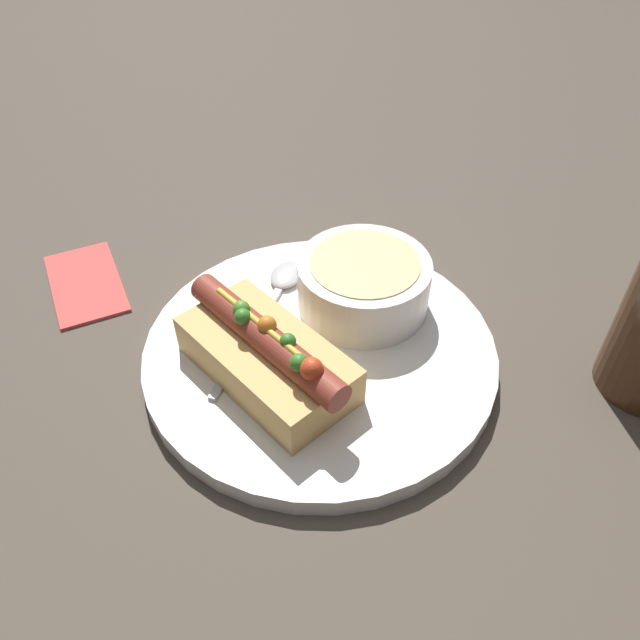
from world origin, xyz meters
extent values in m
plane|color=#4C4238|center=(0.00, 0.00, 0.00)|extent=(4.00, 4.00, 0.00)
cylinder|color=white|center=(0.00, 0.00, 0.01)|extent=(0.29, 0.29, 0.02)
cube|color=#DBAD60|center=(0.00, -0.05, 0.03)|extent=(0.15, 0.08, 0.03)
cylinder|color=brown|center=(0.00, -0.05, 0.06)|extent=(0.16, 0.04, 0.02)
sphere|color=orange|center=(0.00, -0.05, 0.07)|extent=(0.01, 0.01, 0.01)
sphere|color=#387A28|center=(0.04, -0.05, 0.07)|extent=(0.01, 0.01, 0.01)
sphere|color=#C63F1E|center=(0.05, -0.05, 0.07)|extent=(0.02, 0.02, 0.02)
sphere|color=#387A28|center=(-0.02, -0.06, 0.07)|extent=(0.01, 0.01, 0.01)
sphere|color=#518C2D|center=(-0.03, -0.05, 0.07)|extent=(0.01, 0.01, 0.01)
sphere|color=#387A28|center=(0.02, -0.05, 0.07)|extent=(0.01, 0.01, 0.01)
cylinder|color=gold|center=(0.00, -0.05, 0.07)|extent=(0.11, 0.01, 0.01)
cylinder|color=silver|center=(-0.02, 0.06, 0.04)|extent=(0.11, 0.11, 0.05)
cylinder|color=#D1C184|center=(-0.02, 0.06, 0.06)|extent=(0.09, 0.09, 0.01)
cube|color=#B7B7BC|center=(-0.04, -0.04, 0.02)|extent=(0.08, 0.12, 0.00)
ellipsoid|color=#B7B7BC|center=(-0.09, 0.03, 0.02)|extent=(0.05, 0.05, 0.01)
cube|color=#E04C47|center=(-0.22, -0.12, 0.00)|extent=(0.13, 0.09, 0.01)
camera|label=1|loc=(0.28, -0.22, 0.39)|focal=35.00mm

